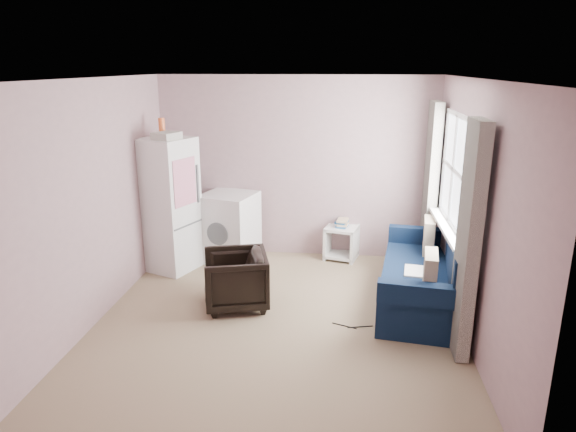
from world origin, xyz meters
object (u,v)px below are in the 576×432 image
object	(u,v)px
armchair	(235,277)
washing_machine	(230,226)
side_table	(342,240)
sofa	(428,278)
fridge	(169,204)

from	to	relation	value
armchair	washing_machine	xyz separation A→B (m)	(-0.38, 1.41, 0.14)
side_table	sofa	xyz separation A→B (m)	(0.98, -1.34, 0.05)
fridge	washing_machine	distance (m)	0.89
washing_machine	sofa	size ratio (longest dim) A/B	0.46
armchair	sofa	world-z (taller)	sofa
fridge	side_table	xyz separation A→B (m)	(2.24, 0.60, -0.61)
fridge	side_table	size ratio (longest dim) A/B	3.44
washing_machine	side_table	bearing A→B (deg)	23.14
sofa	fridge	bearing A→B (deg)	175.01
armchair	fridge	bearing A→B (deg)	-148.42
washing_machine	side_table	xyz separation A→B (m)	(1.55, 0.21, -0.22)
fridge	washing_machine	bearing A→B (deg)	51.39
side_table	fridge	bearing A→B (deg)	-165.03
armchair	washing_machine	bearing A→B (deg)	-179.91
side_table	sofa	world-z (taller)	sofa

